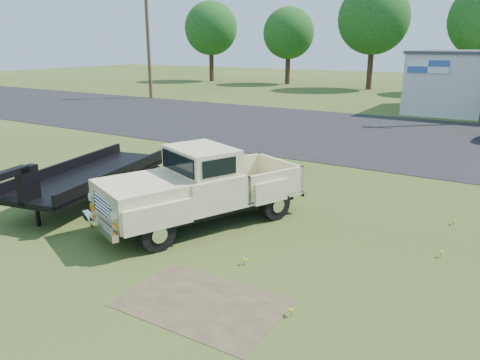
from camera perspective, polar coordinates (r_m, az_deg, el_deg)
ground at (r=12.02m, az=-2.09°, el=-6.47°), size 140.00×140.00×0.00m
asphalt_lot at (r=25.42m, az=16.91°, el=5.13°), size 90.00×14.00×0.02m
dirt_patch_a at (r=9.06m, az=-4.68°, el=-14.71°), size 3.00×2.00×0.01m
dirt_patch_b at (r=15.81m, az=-1.17°, el=-0.78°), size 2.20×1.60×0.01m
utility_pole_west at (r=42.03m, az=-11.11°, el=16.05°), size 1.60×0.30×9.00m
treeline_a at (r=59.92m, az=-3.57°, el=17.96°), size 6.40×6.40×9.52m
treeline_b at (r=55.73m, az=5.95°, el=17.38°), size 5.76×5.76×8.57m
treeline_c at (r=50.78m, az=15.99°, el=18.39°), size 7.04×7.04×10.47m
vintage_pickup_truck at (r=12.36m, az=-4.61°, el=-0.71°), size 4.37×6.18×2.09m
flatbed_trailer at (r=15.03m, az=-17.49°, el=0.97°), size 3.32×6.64×1.73m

